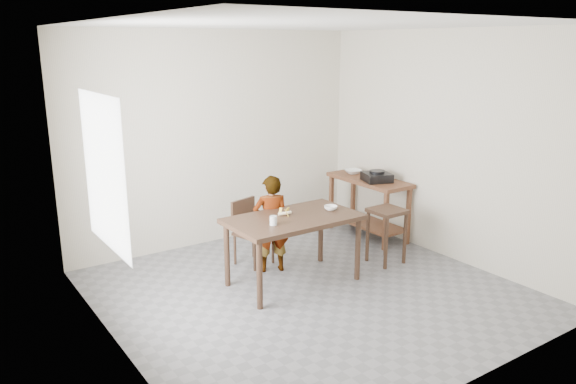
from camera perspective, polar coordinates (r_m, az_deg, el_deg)
floor at (r=6.00m, az=2.20°, el=-10.28°), size 4.00×4.00×0.04m
ceiling at (r=5.44m, az=2.50°, el=16.88°), size 4.00×4.00×0.04m
wall_back at (r=7.25m, az=-7.31°, el=5.39°), size 4.00×0.04×2.70m
wall_front at (r=4.17m, az=19.19°, el=-2.37°), size 4.00×0.04×2.70m
wall_left at (r=4.67m, az=-17.94°, el=-0.48°), size 0.04×4.00×2.70m
wall_right at (r=6.94m, az=15.87°, el=4.52°), size 0.04×4.00×2.70m
window_pane at (r=4.83m, az=-18.21°, el=1.84°), size 0.02×1.10×1.30m
dining_table at (r=6.07m, az=0.54°, el=-5.91°), size 1.40×0.80×0.75m
prep_counter at (r=7.61m, az=8.15°, el=-1.53°), size 0.50×1.20×0.80m
child at (r=6.33m, az=-1.74°, el=-3.25°), size 0.48×0.39×1.12m
dining_chair at (r=6.59m, az=-3.50°, el=-4.17°), size 0.46×0.46×0.76m
stool at (r=6.74m, az=9.94°, el=-4.39°), size 0.38×0.38×0.66m
glass_tumbler at (r=5.67m, az=-1.49°, el=-2.91°), size 0.09×0.09×0.09m
small_bowl at (r=6.20m, az=4.36°, el=-1.61°), size 0.15×0.15×0.05m
banana at (r=5.99m, az=-0.33°, el=-2.12°), size 0.19×0.16×0.06m
serving_bowl at (r=7.74m, az=6.62°, el=2.08°), size 0.26×0.26×0.06m
gas_burner at (r=7.34m, az=9.01°, el=1.51°), size 0.42×0.42×0.11m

